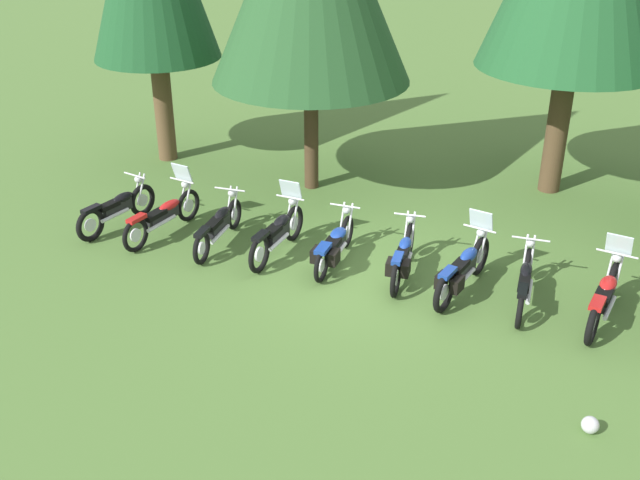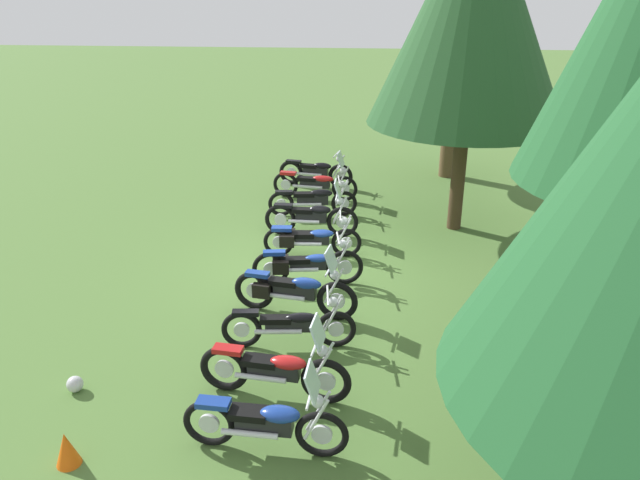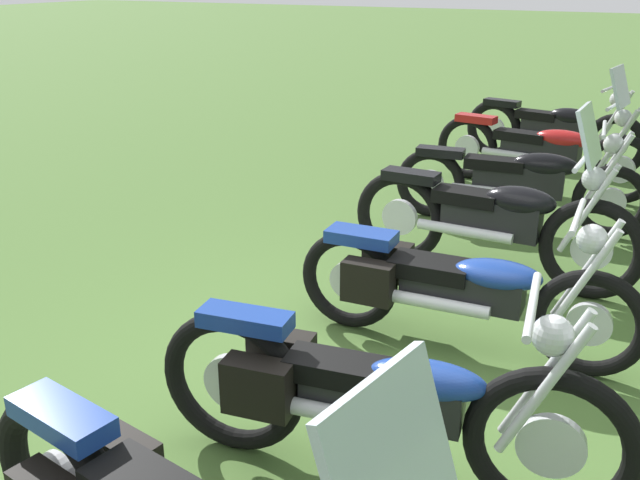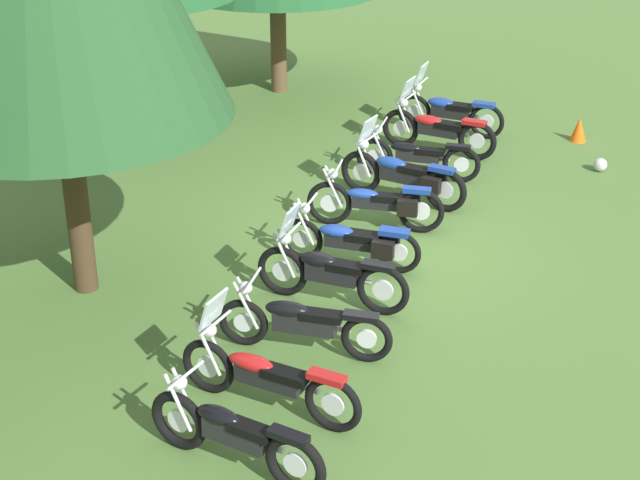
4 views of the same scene
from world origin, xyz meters
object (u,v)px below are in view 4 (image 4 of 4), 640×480
motorcycle_3 (330,273)px  motorcycle_4 (353,240)px  motorcycle_0 (234,435)px  motorcycle_1 (266,376)px  motorcycle_8 (437,129)px  motorcycle_7 (417,156)px  dropped_helmet (600,165)px  motorcycle_9 (449,110)px  motorcycle_5 (378,203)px  motorcycle_2 (302,323)px  motorcycle_6 (404,175)px  traffic_cone (579,129)px

motorcycle_3 → motorcycle_4: size_ratio=1.03×
motorcycle_0 → motorcycle_1: motorcycle_1 is taller
motorcycle_8 → motorcycle_7: bearing=95.3°
motorcycle_1 → dropped_helmet: size_ratio=9.44×
motorcycle_1 → motorcycle_7: (7.40, 0.19, -0.04)m
motorcycle_0 → motorcycle_8: size_ratio=0.95×
motorcycle_7 → motorcycle_8: (1.34, -0.04, 0.05)m
motorcycle_9 → motorcycle_5: bearing=93.3°
motorcycle_0 → motorcycle_9: 11.00m
motorcycle_7 → motorcycle_9: 2.49m
motorcycle_1 → motorcycle_9: same height
motorcycle_8 → motorcycle_1: bearing=98.0°
motorcycle_2 → motorcycle_9: (8.60, 0.15, 0.04)m
motorcycle_6 → motorcycle_2: bearing=100.9°
motorcycle_6 → dropped_helmet: motorcycle_6 is taller
motorcycle_9 → traffic_cone: (0.44, -2.52, -0.24)m
motorcycle_5 → motorcycle_8: size_ratio=0.96×
motorcycle_4 → motorcycle_7: 3.64m
motorcycle_5 → traffic_cone: (5.19, -2.55, -0.21)m
motorcycle_1 → dropped_helmet: bearing=-100.7°
motorcycle_0 → motorcycle_6: 7.41m
motorcycle_2 → dropped_helmet: bearing=-117.0°
motorcycle_4 → motorcycle_8: bearing=-93.2°
motorcycle_9 → dropped_helmet: (-1.04, -3.09, -0.35)m
motorcycle_3 → motorcycle_5: motorcycle_3 is taller
motorcycle_0 → motorcycle_9: (10.99, 0.29, 0.04)m
motorcycle_4 → traffic_cone: motorcycle_4 is taller
motorcycle_5 → traffic_cone: bearing=-123.8°
motorcycle_5 → motorcycle_3: bearing=84.3°
motorcycle_7 → dropped_helmet: (1.45, -3.09, -0.30)m
motorcycle_1 → motorcycle_2: bearing=-80.7°
motorcycle_1 → traffic_cone: size_ratio=4.92×
traffic_cone → motorcycle_0: bearing=168.9°
motorcycle_5 → traffic_cone: size_ratio=4.62×
motorcycle_2 → motorcycle_7: bearing=-94.4°
motorcycle_7 → traffic_cone: motorcycle_7 is taller
motorcycle_6 → motorcycle_7: size_ratio=1.03×
motorcycle_0 → motorcycle_4: 4.87m
dropped_helmet → motorcycle_8: bearing=92.1°
motorcycle_2 → motorcycle_6: motorcycle_6 is taller
motorcycle_1 → motorcycle_2: 1.29m
motorcycle_9 → motorcycle_8: bearing=95.9°
motorcycle_8 → motorcycle_4: bearing=96.6°
motorcycle_8 → traffic_cone: size_ratio=4.79×
motorcycle_2 → dropped_helmet: (7.57, -2.94, -0.32)m
motorcycle_3 → motorcycle_4: motorcycle_3 is taller
motorcycle_3 → motorcycle_6: bearing=-88.6°
motorcycle_6 → motorcycle_0: bearing=101.6°
traffic_cone → dropped_helmet: traffic_cone is taller
motorcycle_0 → dropped_helmet: bearing=-95.6°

